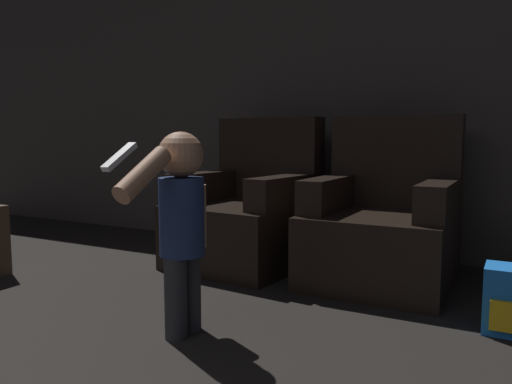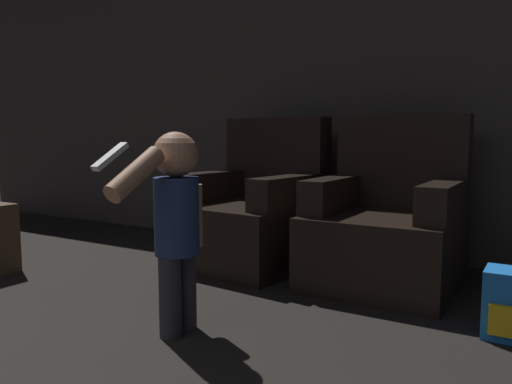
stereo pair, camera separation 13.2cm
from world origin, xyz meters
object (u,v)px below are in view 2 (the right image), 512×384
toy_backpack (510,305)px  armchair_left (254,215)px  person_toddler (175,216)px  armchair_right (387,227)px

toy_backpack → armchair_left: bearing=161.6°
person_toddler → toy_backpack: bearing=-62.2°
armchair_right → person_toddler: armchair_right is taller
armchair_right → person_toddler: bearing=-114.5°
person_toddler → toy_backpack: person_toddler is taller
person_toddler → armchair_left: bearing=14.9°
toy_backpack → person_toddler: bearing=-151.0°
armchair_right → armchair_left: bearing=-179.9°
armchair_left → armchair_right: (0.93, 0.00, 0.00)m
armchair_left → person_toddler: bearing=-68.5°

